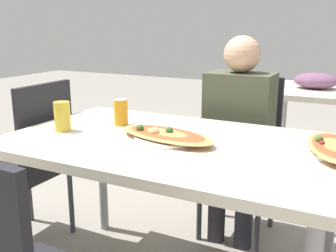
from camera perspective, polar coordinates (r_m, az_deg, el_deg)
The scene contains 8 objects.
dining_table at distance 1.67m, azimuth 0.19°, elevation -4.31°, with size 1.38×0.85×0.75m.
chair_far_seated at distance 2.36m, azimuth 10.82°, elevation -3.21°, with size 0.40×0.40×0.93m.
chair_side_left at distance 2.28m, azimuth -18.95°, elevation -4.37°, with size 0.40×0.40×0.93m.
person_seated at distance 2.21m, azimuth 10.15°, elevation 0.18°, with size 0.36×0.26×1.17m.
pizza_main at distance 1.64m, azimuth -0.29°, elevation -1.36°, with size 0.49×0.30×0.06m.
soda_can at distance 1.89m, azimuth -6.84°, elevation 1.99°, with size 0.07×0.07×0.12m.
drink_glass at distance 1.84m, azimuth -15.09°, elevation 1.35°, with size 0.07×0.07×0.13m.
pizza_second at distance 1.60m, azimuth 22.89°, elevation -2.94°, with size 0.28×0.44×0.05m.
Camera 1 is at (0.71, -1.41, 1.22)m, focal length 42.00 mm.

